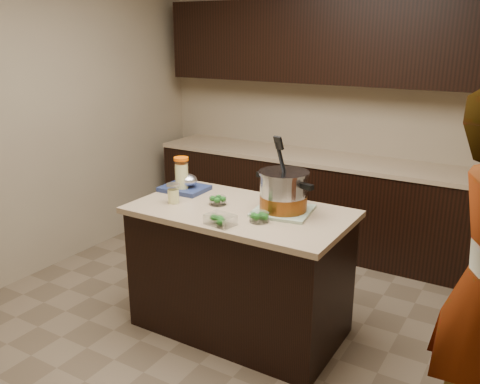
% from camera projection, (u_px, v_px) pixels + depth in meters
% --- Properties ---
extents(ground_plane, '(4.00, 4.00, 0.00)m').
position_uv_depth(ground_plane, '(240.00, 327.00, 3.65)').
color(ground_plane, brown).
rests_on(ground_plane, ground).
extents(room_shell, '(4.04, 4.04, 2.72)m').
position_uv_depth(room_shell, '(240.00, 85.00, 3.14)').
color(room_shell, tan).
rests_on(room_shell, ground).
extents(back_cabinets, '(3.60, 0.63, 2.33)m').
position_uv_depth(back_cabinets, '(335.00, 153.00, 4.79)').
color(back_cabinets, black).
rests_on(back_cabinets, ground).
extents(island, '(1.46, 0.81, 0.90)m').
position_uv_depth(island, '(240.00, 270.00, 3.52)').
color(island, black).
rests_on(island, ground).
extents(dish_towel, '(0.41, 0.41, 0.02)m').
position_uv_depth(dish_towel, '(283.00, 211.00, 3.32)').
color(dish_towel, '#648D5F').
rests_on(dish_towel, island).
extents(stock_pot, '(0.45, 0.40, 0.46)m').
position_uv_depth(stock_pot, '(283.00, 194.00, 3.29)').
color(stock_pot, '#B7B7BC').
rests_on(stock_pot, dish_towel).
extents(lemonade_pitcher, '(0.14, 0.14, 0.26)m').
position_uv_depth(lemonade_pitcher, '(182.00, 176.00, 3.71)').
color(lemonade_pitcher, '#E8E38E').
rests_on(lemonade_pitcher, island).
extents(mason_jar, '(0.10, 0.10, 0.15)m').
position_uv_depth(mason_jar, '(173.00, 194.00, 3.49)').
color(mason_jar, '#E8E38E').
rests_on(mason_jar, island).
extents(broccoli_tub_left, '(0.13, 0.13, 0.06)m').
position_uv_depth(broccoli_tub_left, '(218.00, 201.00, 3.47)').
color(broccoli_tub_left, silver).
rests_on(broccoli_tub_left, island).
extents(broccoli_tub_right, '(0.15, 0.15, 0.06)m').
position_uv_depth(broccoli_tub_right, '(259.00, 218.00, 3.15)').
color(broccoli_tub_right, silver).
rests_on(broccoli_tub_right, island).
extents(broccoli_tub_rect, '(0.19, 0.15, 0.06)m').
position_uv_depth(broccoli_tub_rect, '(220.00, 220.00, 3.10)').
color(broccoli_tub_rect, silver).
rests_on(broccoli_tub_rect, island).
extents(blue_tray, '(0.33, 0.27, 0.12)m').
position_uv_depth(blue_tray, '(185.00, 185.00, 3.76)').
color(blue_tray, navy).
rests_on(blue_tray, island).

